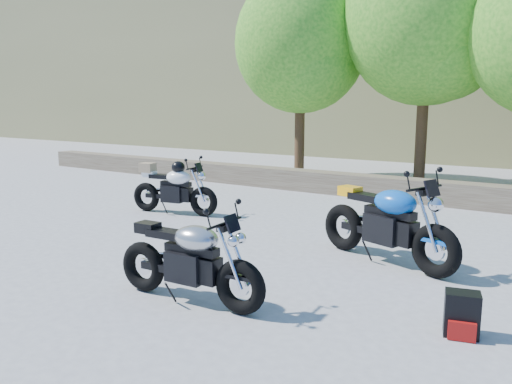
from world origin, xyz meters
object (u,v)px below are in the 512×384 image
Objects in this scene: blue_bike at (387,224)px; silver_bike at (190,261)px; white_bike at (174,188)px; backpack at (462,315)px.

silver_bike is at bearing -97.93° from blue_bike.
white_bike reaches higher than silver_bike.
silver_bike is at bearing -178.37° from backpack.
white_bike is at bearing 142.17° from backpack.
silver_bike is 4.53m from white_bike.
blue_bike reaches higher than backpack.
backpack is (1.31, -1.70, -0.33)m from blue_bike.
white_bike is 0.87× the size of blue_bike.
backpack is (5.78, -2.40, -0.31)m from white_bike.
blue_bike is at bearing 112.33° from backpack.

